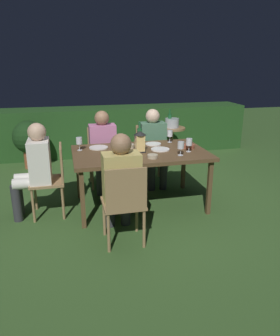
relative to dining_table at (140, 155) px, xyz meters
name	(u,v)px	position (x,y,z in m)	size (l,w,h in m)	color
ground_plane	(140,205)	(0.00, 0.00, -0.69)	(16.00, 16.00, 0.00)	#385B28
dining_table	(140,155)	(0.00, 0.00, 0.00)	(1.67, 1.03, 0.74)	brown
chair_side_right_a	(102,153)	(-0.38, 0.91, -0.20)	(0.42, 0.40, 0.87)	#9E7A51
person_in_pink	(103,147)	(-0.38, 0.71, -0.05)	(0.38, 0.47, 1.15)	#C675A3
chair_head_near	(53,177)	(-1.08, 0.00, -0.20)	(0.40, 0.42, 0.87)	#9E7A51
person_in_cream	(35,166)	(-1.28, 0.00, -0.05)	(0.48, 0.38, 1.15)	white
chair_side_right_b	(150,150)	(0.38, 0.91, -0.20)	(0.42, 0.40, 0.87)	#9E7A51
person_in_green	(153,144)	(0.38, 0.71, -0.05)	(0.38, 0.47, 1.15)	#4C7A5B
chair_side_left_a	(124,202)	(-0.38, -0.91, -0.20)	(0.42, 0.40, 0.87)	#9E7A51
person_in_mustard	(121,181)	(-0.38, -0.71, -0.05)	(0.38, 0.47, 1.15)	tan
lantern_centerpiece	(140,140)	(-0.01, -0.02, 0.20)	(0.15, 0.15, 0.27)	black
green_bottle_on_table	(140,135)	(0.10, 0.44, 0.16)	(0.07, 0.07, 0.29)	#1E5B2D
wine_glass_a	(170,134)	(0.51, 0.37, 0.17)	(0.08, 0.08, 0.17)	silver
wine_glass_b	(79,141)	(-0.74, 0.22, 0.17)	(0.08, 0.08, 0.17)	silver
wine_glass_c	(189,143)	(0.59, -0.16, 0.17)	(0.08, 0.08, 0.17)	silver
wine_glass_d	(181,146)	(0.43, -0.29, 0.17)	(0.08, 0.08, 0.17)	silver
wine_glass_e	(121,141)	(-0.22, 0.12, 0.17)	(0.08, 0.08, 0.17)	silver
plate_a	(123,160)	(-0.29, -0.35, 0.06)	(0.21, 0.21, 0.01)	silver
plate_b	(160,149)	(0.27, 0.01, 0.06)	(0.24, 0.24, 0.01)	white
plate_c	(99,148)	(-0.49, 0.28, 0.06)	(0.24, 0.24, 0.01)	silver
plate_d	(153,144)	(0.26, 0.30, 0.06)	(0.21, 0.21, 0.01)	white
bowl_olives	(130,146)	(-0.09, 0.19, 0.08)	(0.11, 0.11, 0.05)	#BCAD8E
bowl_bread	(153,156)	(0.07, -0.32, 0.08)	(0.12, 0.12, 0.04)	#BCAD8E
bowl_salad	(188,146)	(0.65, 0.01, 0.08)	(0.16, 0.16, 0.05)	#9E5138
side_table	(171,139)	(1.05, 1.86, -0.27)	(0.51, 0.51, 0.63)	#937047
ice_bucket	(172,122)	(1.05, 1.86, 0.05)	(0.26, 0.26, 0.34)	#B2B7BF
hedge_backdrop	(110,130)	(0.00, 2.71, -0.22)	(5.64, 0.74, 0.93)	#234C1E
potted_plant_by_hedge	(29,139)	(-1.51, 1.99, -0.17)	(0.57, 0.57, 0.84)	#9E5133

